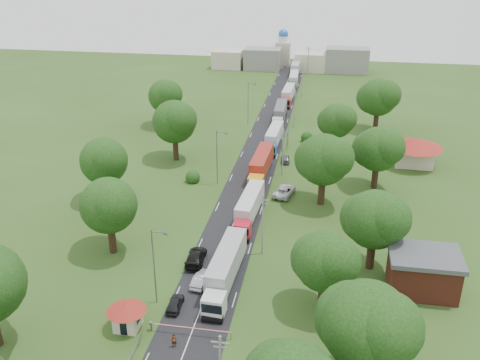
% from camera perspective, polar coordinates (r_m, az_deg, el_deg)
% --- Properties ---
extents(ground, '(260.00, 260.00, 0.00)m').
position_cam_1_polar(ground, '(81.51, -0.83, -4.95)').
color(ground, '#2C4316').
rests_on(ground, ground).
extents(road, '(8.00, 200.00, 0.04)m').
position_cam_1_polar(road, '(99.23, 1.28, 0.57)').
color(road, black).
rests_on(road, ground).
extents(boom_barrier, '(9.22, 0.35, 1.18)m').
position_cam_1_polar(boom_barrier, '(61.10, -6.59, -15.33)').
color(boom_barrier, slate).
rests_on(boom_barrier, ground).
extents(guard_booth, '(4.40, 4.40, 3.45)m').
position_cam_1_polar(guard_booth, '(61.98, -11.99, -13.61)').
color(guard_booth, beige).
rests_on(guard_booth, ground).
extents(info_sign, '(0.12, 3.10, 4.10)m').
position_cam_1_polar(info_sign, '(111.51, 5.11, 4.82)').
color(info_sign, slate).
rests_on(info_sign, ground).
extents(pole_1, '(1.60, 0.24, 9.00)m').
position_cam_1_polar(pole_1, '(72.44, 2.43, -4.71)').
color(pole_1, gray).
rests_on(pole_1, ground).
extents(pole_2, '(1.60, 0.24, 9.00)m').
position_cam_1_polar(pole_2, '(97.80, 4.59, 3.10)').
color(pole_2, gray).
rests_on(pole_2, ground).
extents(pole_3, '(1.60, 0.24, 9.00)m').
position_cam_1_polar(pole_3, '(124.29, 5.85, 7.63)').
color(pole_3, gray).
rests_on(pole_3, ground).
extents(pole_4, '(1.60, 0.24, 9.00)m').
position_cam_1_polar(pole_4, '(151.33, 6.69, 10.56)').
color(pole_4, gray).
rests_on(pole_4, ground).
extents(pole_5, '(1.60, 0.24, 9.00)m').
position_cam_1_polar(pole_5, '(178.67, 7.27, 12.59)').
color(pole_5, gray).
rests_on(pole_5, ground).
extents(lamp_0, '(2.03, 0.22, 10.00)m').
position_cam_1_polar(lamp_0, '(63.28, -9.05, -8.74)').
color(lamp_0, slate).
rests_on(lamp_0, ground).
extents(lamp_1, '(2.03, 0.22, 10.00)m').
position_cam_1_polar(lamp_1, '(93.46, -2.39, 2.71)').
color(lamp_1, slate).
rests_on(lamp_1, ground).
extents(lamp_2, '(2.03, 0.22, 10.00)m').
position_cam_1_polar(lamp_2, '(126.15, 0.94, 8.41)').
color(lamp_2, slate).
rests_on(lamp_2, ground).
extents(tree_1, '(9.60, 9.60, 12.05)m').
position_cam_1_polar(tree_1, '(51.39, 13.36, -14.72)').
color(tree_1, '#382616').
rests_on(tree_1, ground).
extents(tree_2, '(8.00, 8.00, 10.10)m').
position_cam_1_polar(tree_2, '(61.70, 9.03, -8.51)').
color(tree_2, '#382616').
rests_on(tree_2, ground).
extents(tree_3, '(8.80, 8.80, 11.07)m').
position_cam_1_polar(tree_3, '(70.41, 14.17, -4.04)').
color(tree_3, '#382616').
rests_on(tree_3, ground).
extents(tree_4, '(9.60, 9.60, 12.05)m').
position_cam_1_polar(tree_4, '(86.25, 8.91, 2.20)').
color(tree_4, '#382616').
rests_on(tree_4, ground).
extents(tree_5, '(8.80, 8.80, 11.07)m').
position_cam_1_polar(tree_5, '(94.34, 14.50, 3.24)').
color(tree_5, '#382616').
rests_on(tree_5, ground).
extents(tree_6, '(8.00, 8.00, 10.10)m').
position_cam_1_polar(tree_6, '(110.24, 10.28, 6.27)').
color(tree_6, '#382616').
rests_on(tree_6, ground).
extents(tree_7, '(9.60, 9.60, 12.05)m').
position_cam_1_polar(tree_7, '(124.79, 14.54, 8.57)').
color(tree_7, '#382616').
rests_on(tree_7, ground).
extents(tree_10, '(8.80, 8.80, 11.07)m').
position_cam_1_polar(tree_10, '(73.94, -13.82, -2.59)').
color(tree_10, '#382616').
rests_on(tree_10, ground).
extents(tree_11, '(8.80, 8.80, 11.07)m').
position_cam_1_polar(tree_11, '(89.13, -14.29, 2.03)').
color(tree_11, '#382616').
rests_on(tree_11, ground).
extents(tree_12, '(9.60, 9.60, 12.05)m').
position_cam_1_polar(tree_12, '(104.54, -7.01, 6.22)').
color(tree_12, '#382616').
rests_on(tree_12, ground).
extents(tree_13, '(8.80, 8.80, 11.07)m').
position_cam_1_polar(tree_13, '(125.33, -7.97, 8.87)').
color(tree_13, '#382616').
rests_on(tree_13, ground).
extents(house_brick, '(8.60, 6.60, 5.20)m').
position_cam_1_polar(house_brick, '(69.93, 18.95, -9.24)').
color(house_brick, maroon).
rests_on(house_brick, ground).
extents(house_cream, '(10.08, 10.08, 5.80)m').
position_cam_1_polar(house_cream, '(107.60, 18.16, 3.33)').
color(house_cream, beige).
rests_on(house_cream, ground).
extents(distant_town, '(52.00, 8.00, 8.00)m').
position_cam_1_polar(distant_town, '(184.06, 5.81, 12.62)').
color(distant_town, gray).
rests_on(distant_town, ground).
extents(church, '(5.00, 5.00, 12.30)m').
position_cam_1_polar(church, '(191.92, 4.59, 13.71)').
color(church, beige).
rests_on(church, ground).
extents(truck_0, '(3.16, 15.28, 4.22)m').
position_cam_1_polar(truck_0, '(67.50, -1.61, -9.47)').
color(truck_0, silver).
rests_on(truck_0, ground).
extents(truck_1, '(3.09, 14.21, 3.92)m').
position_cam_1_polar(truck_1, '(82.38, 0.96, -2.98)').
color(truck_1, red).
rests_on(truck_1, ground).
extents(truck_2, '(3.05, 15.33, 4.24)m').
position_cam_1_polar(truck_2, '(97.52, 2.24, 1.55)').
color(truck_2, gold).
rests_on(truck_2, ground).
extents(truck_3, '(2.78, 13.67, 3.78)m').
position_cam_1_polar(truck_3, '(112.71, 3.62, 4.55)').
color(truck_3, '#195B9A').
rests_on(truck_3, ground).
extents(truck_4, '(2.69, 14.09, 3.90)m').
position_cam_1_polar(truck_4, '(129.24, 4.30, 7.12)').
color(truck_4, silver).
rests_on(truck_4, ground).
extents(truck_5, '(2.79, 13.83, 3.83)m').
position_cam_1_polar(truck_5, '(145.71, 5.13, 9.02)').
color(truck_5, '#A12218').
rests_on(truck_5, ground).
extents(truck_6, '(2.70, 13.59, 3.76)m').
position_cam_1_polar(truck_6, '(162.61, 5.73, 10.57)').
color(truck_6, '#25632B').
rests_on(truck_6, ground).
extents(truck_7, '(2.68, 14.46, 4.00)m').
position_cam_1_polar(truck_7, '(177.87, 5.97, 11.76)').
color(truck_7, '#ADADAD').
rests_on(truck_7, ground).
extents(car_lane_front, '(1.70, 3.95, 1.33)m').
position_cam_1_polar(car_lane_front, '(64.87, -6.95, -12.93)').
color(car_lane_front, black).
rests_on(car_lane_front, ground).
extents(car_lane_mid, '(2.19, 4.72, 1.50)m').
position_cam_1_polar(car_lane_mid, '(68.46, -4.07, -10.49)').
color(car_lane_mid, '#9FA2A7').
rests_on(car_lane_mid, ground).
extents(car_lane_rear, '(2.63, 5.80, 1.65)m').
position_cam_1_polar(car_lane_rear, '(72.72, -4.73, -8.18)').
color(car_lane_rear, black).
rests_on(car_lane_rear, ground).
extents(car_verge_near, '(3.95, 6.35, 1.64)m').
position_cam_1_polar(car_verge_near, '(91.17, 4.76, -1.16)').
color(car_verge_near, silver).
rests_on(car_verge_near, ground).
extents(car_verge_far, '(2.00, 4.09, 1.34)m').
position_cam_1_polar(car_verge_far, '(105.20, 4.86, 2.28)').
color(car_verge_far, '#57585E').
rests_on(car_verge_far, ground).
extents(pedestrian_near, '(0.66, 0.53, 1.57)m').
position_cam_1_polar(pedestrian_near, '(59.59, -7.04, -16.68)').
color(pedestrian_near, gray).
rests_on(pedestrian_near, ground).
extents(pedestrian_booth, '(1.12, 1.18, 1.92)m').
position_cam_1_polar(pedestrian_booth, '(63.43, -10.86, -13.87)').
color(pedestrian_booth, gray).
rests_on(pedestrian_booth, ground).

